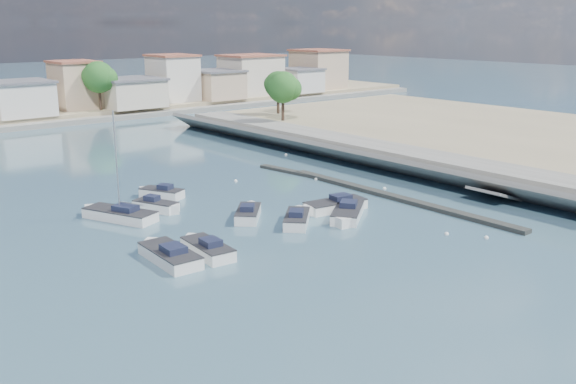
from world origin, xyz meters
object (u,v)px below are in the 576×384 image
object	(u,v)px
motorboat_e	(168,255)
motorboat_b	(248,213)
motorboat_h	(297,219)
sailboat	(117,214)
motorboat_d	(347,214)
motorboat_g	(158,207)
motorboat_f	(160,193)
motorboat_a	(206,249)
motorboat_c	(333,206)

from	to	relation	value
motorboat_e	motorboat_b	bearing A→B (deg)	23.59
motorboat_h	sailboat	distance (m)	14.47
motorboat_d	motorboat_e	size ratio (longest dim) A/B	0.87
motorboat_g	sailboat	distance (m)	3.63
motorboat_b	motorboat_e	size ratio (longest dim) A/B	0.70
motorboat_e	motorboat_f	xyz separation A→B (m)	(7.40, 14.47, -0.00)
motorboat_d	sailboat	size ratio (longest dim) A/B	0.59
motorboat_g	motorboat_b	bearing A→B (deg)	-54.07
motorboat_b	sailboat	size ratio (longest dim) A/B	0.47
motorboat_a	sailboat	size ratio (longest dim) A/B	0.59
motorboat_f	sailboat	world-z (taller)	sailboat
motorboat_e	sailboat	xyz separation A→B (m)	(1.50, 10.75, 0.03)
motorboat_a	sailboat	world-z (taller)	sailboat
motorboat_d	sailboat	bearing A→B (deg)	140.23
motorboat_g	motorboat_h	xyz separation A→B (m)	(6.73, -10.06, -0.00)
motorboat_d	motorboat_e	xyz separation A→B (m)	(-15.69, 1.06, 0.00)
motorboat_b	motorboat_c	xyz separation A→B (m)	(6.67, -2.85, 0.00)
motorboat_f	motorboat_g	size ratio (longest dim) A/B	1.00
motorboat_b	motorboat_f	xyz separation A→B (m)	(-2.40, 10.19, 0.00)
motorboat_b	motorboat_g	xyz separation A→B (m)	(-4.66, 6.43, 0.00)
motorboat_a	motorboat_d	bearing A→B (deg)	-2.03
motorboat_f	sailboat	xyz separation A→B (m)	(-5.89, -3.72, 0.03)
motorboat_g	motorboat_h	world-z (taller)	same
motorboat_c	motorboat_e	bearing A→B (deg)	-175.06
motorboat_h	motorboat_b	bearing A→B (deg)	119.62
motorboat_c	motorboat_h	xyz separation A→B (m)	(-4.61, -0.78, -0.00)
motorboat_c	motorboat_a	bearing A→B (deg)	-171.72
motorboat_f	motorboat_e	bearing A→B (deg)	-117.07
motorboat_f	motorboat_g	distance (m)	4.39
motorboat_f	motorboat_h	world-z (taller)	same
motorboat_a	motorboat_g	xyz separation A→B (m)	(2.54, 11.31, 0.00)
motorboat_c	motorboat_e	size ratio (longest dim) A/B	0.99
motorboat_b	motorboat_h	size ratio (longest dim) A/B	0.97
motorboat_f	motorboat_h	distance (m)	14.53
motorboat_b	motorboat_h	distance (m)	4.18
motorboat_a	motorboat_f	xyz separation A→B (m)	(4.80, 15.07, -0.00)
motorboat_b	motorboat_g	world-z (taller)	same
motorboat_c	motorboat_g	bearing A→B (deg)	140.67
motorboat_g	motorboat_f	bearing A→B (deg)	59.02
motorboat_c	motorboat_h	size ratio (longest dim) A/B	1.38
motorboat_a	motorboat_b	bearing A→B (deg)	34.07
motorboat_b	motorboat_h	xyz separation A→B (m)	(2.06, -3.63, 0.00)
motorboat_b	motorboat_g	size ratio (longest dim) A/B	0.99
motorboat_c	motorboat_f	xyz separation A→B (m)	(-9.07, 13.05, -0.00)
motorboat_b	motorboat_e	bearing A→B (deg)	-156.41
motorboat_a	motorboat_b	world-z (taller)	same
motorboat_e	motorboat_f	distance (m)	16.25
motorboat_d	motorboat_g	size ratio (longest dim) A/B	1.23
motorboat_e	motorboat_a	bearing A→B (deg)	-12.93
motorboat_d	motorboat_e	world-z (taller)	same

